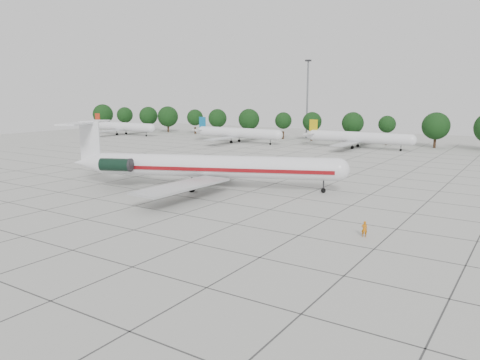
{
  "coord_description": "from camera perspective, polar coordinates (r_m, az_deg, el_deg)",
  "views": [
    {
      "loc": [
        36.58,
        -50.9,
        14.69
      ],
      "look_at": [
        3.66,
        -0.33,
        3.5
      ],
      "focal_mm": 35.0,
      "sensor_mm": 36.0,
      "label": 1
    }
  ],
  "objects": [
    {
      "name": "bg_airliner_a",
      "position": [
        173.72,
        -14.1,
        6.31
      ],
      "size": [
        28.24,
        27.2,
        7.4
      ],
      "color": "silver",
      "rests_on": "ground"
    },
    {
      "name": "tree_line",
      "position": [
        144.47,
        13.58,
        6.76
      ],
      "size": [
        249.86,
        8.44,
        10.22
      ],
      "color": "#332114",
      "rests_on": "ground"
    },
    {
      "name": "ground",
      "position": [
        64.37,
        -2.57,
        -2.69
      ],
      "size": [
        260.0,
        260.0,
        0.0
      ],
      "primitive_type": "plane",
      "color": "#AEAEA6",
      "rests_on": "ground"
    },
    {
      "name": "bg_airliner_b",
      "position": [
        141.63,
        -0.32,
        5.74
      ],
      "size": [
        28.24,
        27.2,
        7.4
      ],
      "color": "silver",
      "rests_on": "ground"
    },
    {
      "name": "ground_crew",
      "position": [
        50.37,
        14.92,
        -5.8
      ],
      "size": [
        0.73,
        0.6,
        1.71
      ],
      "primitive_type": "imported",
      "rotation": [
        0.0,
        0.0,
        3.5
      ],
      "color": "#B85F0A",
      "rests_on": "ground"
    },
    {
      "name": "bg_airliner_c",
      "position": [
        130.96,
        14.23,
        5.03
      ],
      "size": [
        28.24,
        27.2,
        7.4
      ],
      "color": "silver",
      "rests_on": "ground"
    },
    {
      "name": "floodlight_mast",
      "position": [
        157.64,
        8.22,
        10.25
      ],
      "size": [
        1.6,
        1.6,
        25.45
      ],
      "color": "slate",
      "rests_on": "ground"
    },
    {
      "name": "main_airliner",
      "position": [
        72.91,
        -4.86,
        1.76
      ],
      "size": [
        42.27,
        31.8,
        10.32
      ],
      "rotation": [
        0.0,
        0.0,
        0.41
      ],
      "color": "silver",
      "rests_on": "ground"
    },
    {
      "name": "apron_joints",
      "position": [
        76.78,
        3.96,
        -0.54
      ],
      "size": [
        170.0,
        170.0,
        0.02
      ],
      "primitive_type": "cube",
      "color": "#383838",
      "rests_on": "ground"
    }
  ]
}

